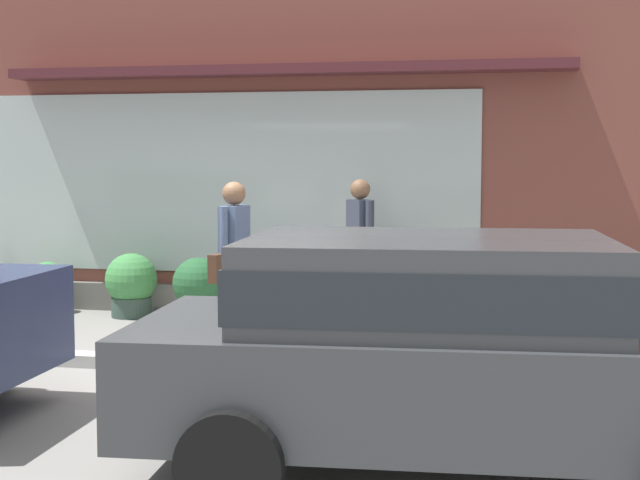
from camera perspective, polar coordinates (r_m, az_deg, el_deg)
ground_plane at (r=9.10m, az=-6.62°, el=-7.70°), size 60.00×60.00×0.00m
curb_strip at (r=8.90m, az=-7.03°, el=-7.60°), size 14.00×0.24×0.12m
storefront at (r=11.97m, az=-2.02°, el=8.17°), size 14.00×0.81×5.42m
fire_hydrant at (r=9.54m, az=-0.80°, el=-4.42°), size 0.41×0.38×0.87m
pedestrian_with_handbag at (r=9.43m, az=-5.33°, el=-0.84°), size 0.29×0.66×1.77m
pedestrian_passerby at (r=10.91m, az=2.46°, el=-0.02°), size 0.35×0.39×1.76m
parked_car_dark_gray at (r=5.95m, az=7.77°, el=-6.10°), size 4.19×2.21×1.51m
potted_plant_low_front at (r=12.58m, az=-16.31°, el=-2.53°), size 0.42×0.42×0.67m
potted_plant_window_center at (r=11.17m, az=15.39°, el=-3.82°), size 0.43×0.43×0.63m
potted_plant_trailing_edge at (r=11.39m, az=-7.47°, el=-2.89°), size 0.62×0.62×0.80m
potted_plant_window_left at (r=11.00m, az=8.73°, el=-4.34°), size 0.24×0.24×0.45m
potted_plant_window_right at (r=12.00m, az=-11.47°, el=-2.66°), size 0.65×0.65×0.81m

